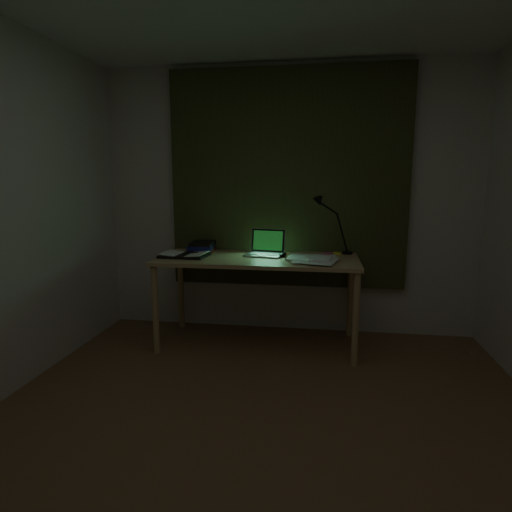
{
  "coord_description": "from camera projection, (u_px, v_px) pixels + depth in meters",
  "views": [
    {
      "loc": [
        0.32,
        -2.06,
        1.44
      ],
      "look_at": [
        -0.21,
        1.42,
        0.82
      ],
      "focal_mm": 30.0,
      "sensor_mm": 36.0,
      "label": 1
    }
  ],
  "objects": [
    {
      "name": "desk",
      "position": [
        258.0,
        301.0,
        3.77
      ],
      "size": [
        1.72,
        0.75,
        0.79
      ],
      "primitive_type": null,
      "color": "tan",
      "rests_on": "floor"
    },
    {
      "name": "desk_lamp",
      "position": [
        348.0,
        227.0,
        3.84
      ],
      "size": [
        0.34,
        0.27,
        0.5
      ],
      "primitive_type": null,
      "rotation": [
        0.0,
        0.0,
        0.05
      ],
      "color": "black",
      "rests_on": "desk"
    },
    {
      "name": "curtain",
      "position": [
        287.0,
        180.0,
        3.96
      ],
      "size": [
        2.2,
        0.06,
        2.0
      ],
      "primitive_type": "cube",
      "color": "#34371B",
      "rests_on": "wall_back"
    },
    {
      "name": "open_textbook",
      "position": [
        184.0,
        255.0,
        3.74
      ],
      "size": [
        0.41,
        0.31,
        0.03
      ],
      "primitive_type": null,
      "rotation": [
        0.0,
        0.0,
        -0.07
      ],
      "color": "white",
      "rests_on": "desk"
    },
    {
      "name": "sticky_pink",
      "position": [
        328.0,
        254.0,
        3.84
      ],
      "size": [
        0.1,
        0.1,
        0.02
      ],
      "primitive_type": "cube",
      "rotation": [
        0.0,
        0.0,
        -0.35
      ],
      "color": "#D75385",
      "rests_on": "desk"
    },
    {
      "name": "sticky_yellow",
      "position": [
        337.0,
        253.0,
        3.86
      ],
      "size": [
        0.08,
        0.08,
        0.02
      ],
      "primitive_type": "cube",
      "rotation": [
        0.0,
        0.0,
        -0.2
      ],
      "color": "yellow",
      "rests_on": "desk"
    },
    {
      "name": "mouse",
      "position": [
        283.0,
        255.0,
        3.73
      ],
      "size": [
        0.06,
        0.1,
        0.04
      ],
      "primitive_type": "ellipsoid",
      "rotation": [
        0.0,
        0.0,
        -0.0
      ],
      "color": "black",
      "rests_on": "desk"
    },
    {
      "name": "wall_back",
      "position": [
        287.0,
        201.0,
        4.04
      ],
      "size": [
        3.5,
        0.0,
        2.5
      ],
      "primitive_type": "cube",
      "color": "silver",
      "rests_on": "ground"
    },
    {
      "name": "loose_papers",
      "position": [
        314.0,
        259.0,
        3.57
      ],
      "size": [
        0.47,
        0.48,
        0.02
      ],
      "primitive_type": null,
      "rotation": [
        0.0,
        0.0,
        -0.27
      ],
      "color": "white",
      "rests_on": "desk"
    },
    {
      "name": "floor",
      "position": [
        255.0,
        452.0,
        2.31
      ],
      "size": [
        3.5,
        4.0,
        0.0
      ],
      "primitive_type": "cube",
      "color": "brown",
      "rests_on": "ground"
    },
    {
      "name": "laptop",
      "position": [
        264.0,
        243.0,
        3.76
      ],
      "size": [
        0.38,
        0.41,
        0.23
      ],
      "primitive_type": null,
      "rotation": [
        0.0,
        0.0,
        -0.18
      ],
      "color": "silver",
      "rests_on": "desk"
    },
    {
      "name": "book_stack",
      "position": [
        202.0,
        246.0,
        3.98
      ],
      "size": [
        0.23,
        0.27,
        0.1
      ],
      "primitive_type": null,
      "rotation": [
        0.0,
        0.0,
        0.03
      ],
      "color": "white",
      "rests_on": "desk"
    }
  ]
}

